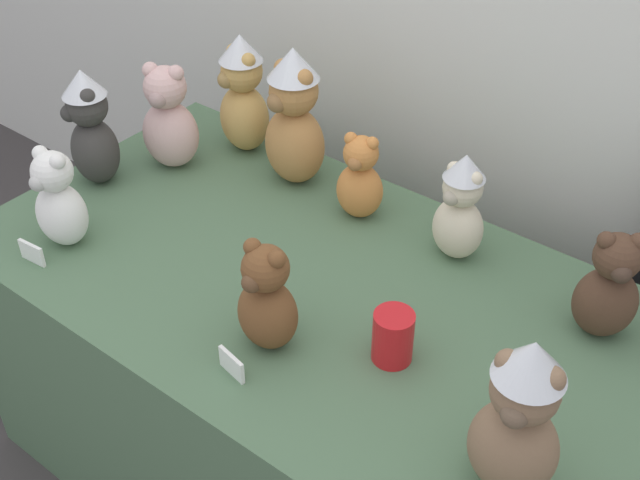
{
  "coord_description": "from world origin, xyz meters",
  "views": [
    {
      "loc": [
        0.82,
        -0.8,
        1.86
      ],
      "look_at": [
        0.0,
        0.25,
        0.83
      ],
      "focal_mm": 45.86,
      "sensor_mm": 36.0,
      "label": 1
    }
  ],
  "objects_px": {
    "party_cup_red": "(393,337)",
    "teddy_bear_ginger": "(360,179)",
    "teddy_bear_blush": "(169,120)",
    "teddy_bear_cream": "(460,208)",
    "teddy_bear_snow": "(59,201)",
    "teddy_bear_honey": "(243,95)",
    "teddy_bear_cocoa": "(609,288)",
    "teddy_bear_chestnut": "(267,300)",
    "teddy_bear_charcoal": "(91,128)",
    "teddy_bear_mocha": "(519,419)",
    "teddy_bear_caramel": "(294,118)",
    "display_table": "(320,395)"
  },
  "relations": [
    {
      "from": "teddy_bear_mocha",
      "to": "teddy_bear_honey",
      "type": "relative_size",
      "value": 1.01
    },
    {
      "from": "teddy_bear_blush",
      "to": "teddy_bear_snow",
      "type": "height_order",
      "value": "teddy_bear_blush"
    },
    {
      "from": "teddy_bear_chestnut",
      "to": "teddy_bear_ginger",
      "type": "bearing_deg",
      "value": 103.34
    },
    {
      "from": "teddy_bear_chestnut",
      "to": "teddy_bear_snow",
      "type": "xyz_separation_m",
      "value": [
        -0.58,
        -0.04,
        -0.0
      ]
    },
    {
      "from": "teddy_bear_honey",
      "to": "teddy_bear_snow",
      "type": "height_order",
      "value": "teddy_bear_honey"
    },
    {
      "from": "teddy_bear_cream",
      "to": "teddy_bear_snow",
      "type": "distance_m",
      "value": 0.88
    },
    {
      "from": "teddy_bear_caramel",
      "to": "party_cup_red",
      "type": "xyz_separation_m",
      "value": [
        0.55,
        -0.37,
        -0.12
      ]
    },
    {
      "from": "display_table",
      "to": "teddy_bear_snow",
      "type": "height_order",
      "value": "teddy_bear_snow"
    },
    {
      "from": "teddy_bear_blush",
      "to": "party_cup_red",
      "type": "height_order",
      "value": "teddy_bear_blush"
    },
    {
      "from": "display_table",
      "to": "teddy_bear_blush",
      "type": "bearing_deg",
      "value": 166.38
    },
    {
      "from": "teddy_bear_cream",
      "to": "teddy_bear_cocoa",
      "type": "distance_m",
      "value": 0.36
    },
    {
      "from": "teddy_bear_mocha",
      "to": "teddy_bear_honey",
      "type": "distance_m",
      "value": 1.19
    },
    {
      "from": "teddy_bear_chestnut",
      "to": "teddy_bear_cocoa",
      "type": "bearing_deg",
      "value": 40.35
    },
    {
      "from": "party_cup_red",
      "to": "teddy_bear_ginger",
      "type": "bearing_deg",
      "value": 133.51
    },
    {
      "from": "teddy_bear_cream",
      "to": "teddy_bear_honey",
      "type": "relative_size",
      "value": 0.81
    },
    {
      "from": "teddy_bear_ginger",
      "to": "teddy_bear_snow",
      "type": "relative_size",
      "value": 0.9
    },
    {
      "from": "teddy_bear_caramel",
      "to": "teddy_bear_honey",
      "type": "height_order",
      "value": "teddy_bear_caramel"
    },
    {
      "from": "teddy_bear_snow",
      "to": "teddy_bear_honey",
      "type": "bearing_deg",
      "value": 84.16
    },
    {
      "from": "teddy_bear_cocoa",
      "to": "teddy_bear_charcoal",
      "type": "height_order",
      "value": "teddy_bear_charcoal"
    },
    {
      "from": "teddy_bear_ginger",
      "to": "teddy_bear_charcoal",
      "type": "distance_m",
      "value": 0.67
    },
    {
      "from": "display_table",
      "to": "teddy_bear_charcoal",
      "type": "relative_size",
      "value": 5.21
    },
    {
      "from": "teddy_bear_ginger",
      "to": "teddy_bear_cocoa",
      "type": "bearing_deg",
      "value": -16.63
    },
    {
      "from": "display_table",
      "to": "party_cup_red",
      "type": "xyz_separation_m",
      "value": [
        0.24,
        -0.09,
        0.41
      ]
    },
    {
      "from": "teddy_bear_cream",
      "to": "teddy_bear_cocoa",
      "type": "bearing_deg",
      "value": 2.12
    },
    {
      "from": "teddy_bear_chestnut",
      "to": "teddy_bear_charcoal",
      "type": "distance_m",
      "value": 0.75
    },
    {
      "from": "teddy_bear_blush",
      "to": "teddy_bear_snow",
      "type": "xyz_separation_m",
      "value": [
        0.05,
        -0.38,
        -0.02
      ]
    },
    {
      "from": "display_table",
      "to": "teddy_bear_cream",
      "type": "bearing_deg",
      "value": 56.82
    },
    {
      "from": "teddy_bear_cream",
      "to": "party_cup_red",
      "type": "distance_m",
      "value": 0.37
    },
    {
      "from": "teddy_bear_mocha",
      "to": "teddy_bear_cream",
      "type": "bearing_deg",
      "value": 120.59
    },
    {
      "from": "teddy_bear_chestnut",
      "to": "teddy_bear_mocha",
      "type": "height_order",
      "value": "teddy_bear_mocha"
    },
    {
      "from": "teddy_bear_chestnut",
      "to": "teddy_bear_cream",
      "type": "bearing_deg",
      "value": 72.3
    },
    {
      "from": "teddy_bear_chestnut",
      "to": "teddy_bear_snow",
      "type": "height_order",
      "value": "same"
    },
    {
      "from": "teddy_bear_ginger",
      "to": "teddy_bear_honey",
      "type": "bearing_deg",
      "value": 157.35
    },
    {
      "from": "display_table",
      "to": "teddy_bear_charcoal",
      "type": "bearing_deg",
      "value": -178.17
    },
    {
      "from": "teddy_bear_chestnut",
      "to": "teddy_bear_blush",
      "type": "height_order",
      "value": "teddy_bear_blush"
    },
    {
      "from": "teddy_bear_cream",
      "to": "teddy_bear_charcoal",
      "type": "bearing_deg",
      "value": -153.18
    },
    {
      "from": "teddy_bear_honey",
      "to": "teddy_bear_snow",
      "type": "bearing_deg",
      "value": -77.34
    },
    {
      "from": "teddy_bear_caramel",
      "to": "teddy_bear_blush",
      "type": "bearing_deg",
      "value": -144.39
    },
    {
      "from": "teddy_bear_blush",
      "to": "teddy_bear_snow",
      "type": "bearing_deg",
      "value": -105.91
    },
    {
      "from": "teddy_bear_honey",
      "to": "party_cup_red",
      "type": "xyz_separation_m",
      "value": [
        0.75,
        -0.41,
        -0.1
      ]
    },
    {
      "from": "teddy_bear_charcoal",
      "to": "party_cup_red",
      "type": "distance_m",
      "value": 0.94
    },
    {
      "from": "teddy_bear_mocha",
      "to": "teddy_bear_blush",
      "type": "relative_size",
      "value": 1.14
    },
    {
      "from": "teddy_bear_caramel",
      "to": "party_cup_red",
      "type": "bearing_deg",
      "value": -24.19
    },
    {
      "from": "teddy_bear_caramel",
      "to": "teddy_bear_blush",
      "type": "relative_size",
      "value": 1.26
    },
    {
      "from": "teddy_bear_chestnut",
      "to": "teddy_bear_honey",
      "type": "bearing_deg",
      "value": 135.05
    },
    {
      "from": "teddy_bear_cream",
      "to": "party_cup_red",
      "type": "height_order",
      "value": "teddy_bear_cream"
    },
    {
      "from": "teddy_bear_chestnut",
      "to": "teddy_bear_cream",
      "type": "xyz_separation_m",
      "value": [
        0.15,
        0.47,
        0.01
      ]
    },
    {
      "from": "teddy_bear_chestnut",
      "to": "teddy_bear_cream",
      "type": "height_order",
      "value": "teddy_bear_cream"
    },
    {
      "from": "teddy_bear_caramel",
      "to": "teddy_bear_cocoa",
      "type": "xyz_separation_m",
      "value": [
        0.83,
        -0.06,
        -0.06
      ]
    },
    {
      "from": "teddy_bear_chestnut",
      "to": "teddy_bear_cocoa",
      "type": "distance_m",
      "value": 0.66
    }
  ]
}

